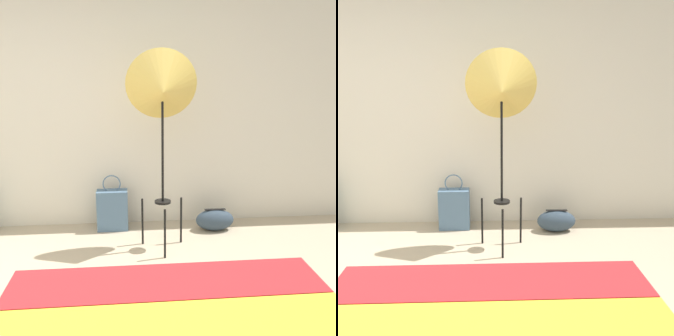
% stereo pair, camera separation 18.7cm
% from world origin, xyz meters
% --- Properties ---
extents(wall_back, '(8.00, 0.05, 2.60)m').
position_xyz_m(wall_back, '(0.00, 2.14, 1.30)').
color(wall_back, beige).
rests_on(wall_back, ground_plane).
extents(photo_umbrella, '(0.65, 0.43, 1.84)m').
position_xyz_m(photo_umbrella, '(0.41, 1.41, 1.48)').
color(photo_umbrella, black).
rests_on(photo_umbrella, ground_plane).
extents(tote_bag, '(0.32, 0.17, 0.60)m').
position_xyz_m(tote_bag, '(-0.08, 1.93, 0.22)').
color(tote_bag, slate).
rests_on(tote_bag, ground_plane).
extents(duffel_bag, '(0.40, 0.22, 0.23)m').
position_xyz_m(duffel_bag, '(0.99, 1.80, 0.11)').
color(duffel_bag, '#2D3D4C').
rests_on(duffel_bag, ground_plane).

